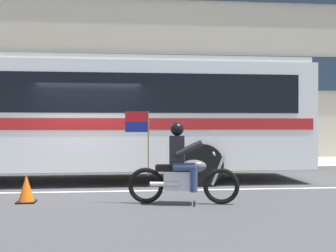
% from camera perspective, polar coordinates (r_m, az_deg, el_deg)
% --- Properties ---
extents(ground_plane, '(60.00, 60.00, 0.00)m').
position_cam_1_polar(ground_plane, '(10.87, -10.12, -7.84)').
color(ground_plane, '#3D3D3F').
extents(sidewalk_curb, '(28.00, 3.80, 0.15)m').
position_cam_1_polar(sidewalk_curb, '(15.92, -8.81, -4.98)').
color(sidewalk_curb, '#B7B2A8').
rests_on(sidewalk_curb, ground_plane).
extents(lane_center_stripe, '(26.60, 0.14, 0.01)m').
position_cam_1_polar(lane_center_stripe, '(10.28, -10.36, -8.29)').
color(lane_center_stripe, silver).
rests_on(lane_center_stripe, ground_plane).
extents(office_building_facade, '(28.00, 0.89, 10.34)m').
position_cam_1_polar(office_building_facade, '(18.50, -8.47, 11.64)').
color(office_building_facade, '#B2A893').
rests_on(office_building_facade, ground_plane).
extents(transit_bus, '(13.15, 2.71, 3.22)m').
position_cam_1_polar(transit_bus, '(12.04, -13.85, 1.94)').
color(transit_bus, white).
rests_on(transit_bus, ground_plane).
extents(motorcycle_with_rider, '(2.17, 0.70, 1.78)m').
position_cam_1_polar(motorcycle_with_rider, '(8.54, 1.81, -5.55)').
color(motorcycle_with_rider, black).
rests_on(motorcycle_with_rider, ground_plane).
extents(fire_hydrant, '(0.22, 0.30, 0.75)m').
position_cam_1_polar(fire_hydrant, '(14.49, -4.81, -3.74)').
color(fire_hydrant, gold).
rests_on(fire_hydrant, sidewalk_curb).
extents(traffic_cone, '(0.36, 0.36, 0.55)m').
position_cam_1_polar(traffic_cone, '(9.14, -17.74, -7.76)').
color(traffic_cone, '#EA590F').
rests_on(traffic_cone, ground_plane).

